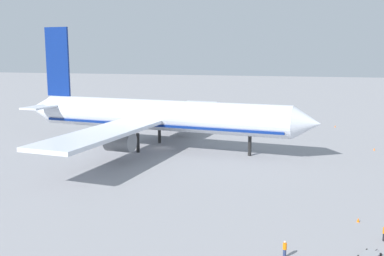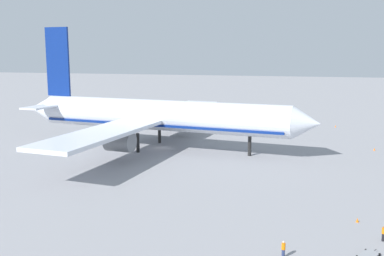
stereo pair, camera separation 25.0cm
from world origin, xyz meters
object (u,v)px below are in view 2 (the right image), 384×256
at_px(traffic_cone_1, 335,126).
at_px(ground_worker_0, 283,249).
at_px(ground_worker_2, 384,233).
at_px(traffic_cone_3, 357,220).
at_px(airliner, 155,116).
at_px(traffic_cone_0, 374,149).
at_px(baggage_cart_0, 368,255).
at_px(traffic_cone_2, 81,122).

bearing_deg(traffic_cone_1, ground_worker_0, -95.62).
height_order(ground_worker_2, traffic_cone_3, ground_worker_2).
xyz_separation_m(airliner, ground_worker_0, (30.25, -45.64, -6.11)).
bearing_deg(traffic_cone_3, traffic_cone_1, 89.81).
relative_size(traffic_cone_0, traffic_cone_1, 1.00).
bearing_deg(baggage_cart_0, ground_worker_0, -165.22).
relative_size(traffic_cone_2, traffic_cone_3, 1.00).
bearing_deg(traffic_cone_2, airliner, -38.84).
height_order(airliner, traffic_cone_1, airliner).
relative_size(airliner, ground_worker_2, 39.13).
xyz_separation_m(ground_worker_0, traffic_cone_2, (-62.87, 71.90, -0.63)).
xyz_separation_m(airliner, ground_worker_2, (40.51, -38.71, -6.11)).
height_order(baggage_cart_0, traffic_cone_3, traffic_cone_3).
bearing_deg(traffic_cone_0, airliner, -167.84).
height_order(baggage_cart_0, traffic_cone_1, traffic_cone_1).
height_order(ground_worker_2, traffic_cone_0, ground_worker_2).
relative_size(baggage_cart_0, traffic_cone_0, 5.81).
height_order(traffic_cone_1, traffic_cone_2, same).
bearing_deg(traffic_cone_2, traffic_cone_3, -40.19).
distance_m(ground_worker_0, ground_worker_2, 12.37).
height_order(traffic_cone_0, traffic_cone_3, same).
relative_size(ground_worker_2, traffic_cone_1, 3.22).
bearing_deg(traffic_cone_1, ground_worker_2, -88.51).
distance_m(ground_worker_2, traffic_cone_2, 97.82).
relative_size(traffic_cone_0, traffic_cone_2, 1.00).
xyz_separation_m(ground_worker_2, traffic_cone_2, (-73.12, 64.98, -0.63)).
bearing_deg(traffic_cone_1, airliner, -135.16).
bearing_deg(baggage_cart_0, traffic_cone_3, 91.24).
xyz_separation_m(baggage_cart_0, ground_worker_0, (-8.23, -2.17, 0.64)).
bearing_deg(airliner, traffic_cone_3, -41.31).
relative_size(ground_worker_2, traffic_cone_3, 3.22).
height_order(traffic_cone_0, traffic_cone_1, same).
relative_size(ground_worker_2, traffic_cone_0, 3.22).
distance_m(baggage_cart_0, traffic_cone_0, 53.63).
distance_m(airliner, traffic_cone_0, 46.72).
height_order(baggage_cart_0, ground_worker_0, ground_worker_0).
bearing_deg(baggage_cart_0, airliner, 131.52).
xyz_separation_m(ground_worker_0, traffic_cone_0, (14.95, 55.38, -0.63)).
distance_m(airliner, traffic_cone_1, 54.73).
xyz_separation_m(traffic_cone_2, traffic_cone_3, (70.89, -59.89, 0.00)).
xyz_separation_m(baggage_cart_0, traffic_cone_0, (6.71, 53.20, 0.01)).
bearing_deg(ground_worker_0, baggage_cart_0, 14.78).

